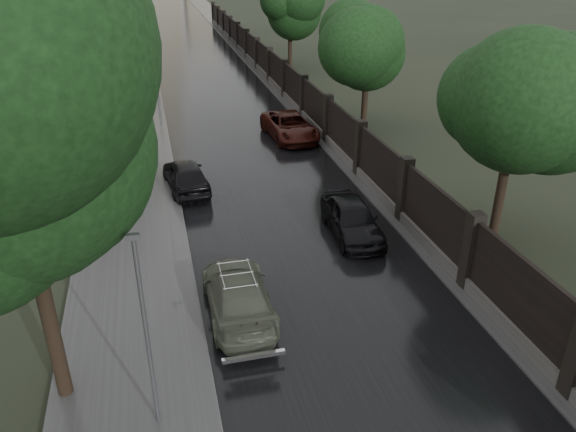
{
  "coord_description": "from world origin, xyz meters",
  "views": [
    {
      "loc": [
        -4.78,
        -8.57,
        10.3
      ],
      "look_at": [
        -0.51,
        8.57,
        1.5
      ],
      "focal_mm": 35.0,
      "sensor_mm": 36.0,
      "label": 1
    }
  ],
  "objects_px": {
    "volga_sedan": "(238,294)",
    "hatchback_left": "(186,176)",
    "tree_right_b": "(368,43)",
    "car_right_near": "(352,218)",
    "tree_right_c": "(290,8)",
    "lamp_post": "(147,334)",
    "tree_left_near": "(11,154)",
    "tree_left_far": "(89,27)",
    "traffic_light": "(157,88)",
    "tree_right_a": "(516,109)",
    "car_right_far": "(290,126)"
  },
  "relations": [
    {
      "from": "hatchback_left",
      "to": "car_right_near",
      "type": "xyz_separation_m",
      "value": [
        5.78,
        -5.85,
        0.01
      ]
    },
    {
      "from": "tree_right_a",
      "to": "hatchback_left",
      "type": "height_order",
      "value": "tree_right_a"
    },
    {
      "from": "lamp_post",
      "to": "car_right_near",
      "type": "xyz_separation_m",
      "value": [
        7.58,
        7.82,
        -1.96
      ]
    },
    {
      "from": "tree_left_far",
      "to": "tree_right_a",
      "type": "distance_m",
      "value": 26.91
    },
    {
      "from": "tree_right_b",
      "to": "tree_right_c",
      "type": "height_order",
      "value": "same"
    },
    {
      "from": "lamp_post",
      "to": "volga_sedan",
      "type": "distance_m",
      "value": 5.1
    },
    {
      "from": "tree_left_near",
      "to": "lamp_post",
      "type": "xyz_separation_m",
      "value": [
        2.2,
        -1.5,
        -3.75
      ]
    },
    {
      "from": "car_right_near",
      "to": "hatchback_left",
      "type": "bearing_deg",
      "value": 136.75
    },
    {
      "from": "tree_right_c",
      "to": "lamp_post",
      "type": "bearing_deg",
      "value": -108.52
    },
    {
      "from": "tree_right_c",
      "to": "lamp_post",
      "type": "xyz_separation_m",
      "value": [
        -12.9,
        -38.5,
        -2.28
      ]
    },
    {
      "from": "volga_sedan",
      "to": "traffic_light",
      "type": "bearing_deg",
      "value": -85.32
    },
    {
      "from": "tree_left_far",
      "to": "lamp_post",
      "type": "relative_size",
      "value": 1.45
    },
    {
      "from": "tree_right_b",
      "to": "lamp_post",
      "type": "relative_size",
      "value": 1.37
    },
    {
      "from": "lamp_post",
      "to": "volga_sedan",
      "type": "relative_size",
      "value": 1.11
    },
    {
      "from": "hatchback_left",
      "to": "car_right_near",
      "type": "bearing_deg",
      "value": 128.32
    },
    {
      "from": "traffic_light",
      "to": "car_right_far",
      "type": "relative_size",
      "value": 0.79
    },
    {
      "from": "tree_left_far",
      "to": "tree_right_b",
      "type": "relative_size",
      "value": 1.05
    },
    {
      "from": "tree_left_near",
      "to": "tree_right_b",
      "type": "xyz_separation_m",
      "value": [
        15.1,
        19.0,
        -1.47
      ]
    },
    {
      "from": "traffic_light",
      "to": "tree_right_a",
      "type": "bearing_deg",
      "value": -55.23
    },
    {
      "from": "tree_left_far",
      "to": "tree_right_b",
      "type": "bearing_deg",
      "value": -27.3
    },
    {
      "from": "tree_left_near",
      "to": "volga_sedan",
      "type": "distance_m",
      "value": 7.84
    },
    {
      "from": "tree_left_far",
      "to": "traffic_light",
      "type": "height_order",
      "value": "tree_left_far"
    },
    {
      "from": "tree_right_a",
      "to": "volga_sedan",
      "type": "distance_m",
      "value": 11.49
    },
    {
      "from": "tree_left_far",
      "to": "tree_right_c",
      "type": "height_order",
      "value": "tree_left_far"
    },
    {
      "from": "car_right_near",
      "to": "tree_right_a",
      "type": "bearing_deg",
      "value": -11.85
    },
    {
      "from": "tree_right_a",
      "to": "car_right_near",
      "type": "bearing_deg",
      "value": 166.03
    },
    {
      "from": "tree_right_b",
      "to": "car_right_near",
      "type": "distance_m",
      "value": 14.39
    },
    {
      "from": "tree_right_a",
      "to": "tree_right_c",
      "type": "height_order",
      "value": "same"
    },
    {
      "from": "traffic_light",
      "to": "lamp_post",
      "type": "bearing_deg",
      "value": -92.68
    },
    {
      "from": "lamp_post",
      "to": "hatchback_left",
      "type": "distance_m",
      "value": 13.94
    },
    {
      "from": "hatchback_left",
      "to": "car_right_near",
      "type": "distance_m",
      "value": 8.23
    },
    {
      "from": "volga_sedan",
      "to": "tree_right_c",
      "type": "bearing_deg",
      "value": -106.22
    },
    {
      "from": "tree_right_b",
      "to": "car_right_near",
      "type": "height_order",
      "value": "tree_right_b"
    },
    {
      "from": "tree_right_b",
      "to": "car_right_far",
      "type": "relative_size",
      "value": 1.39
    },
    {
      "from": "tree_right_b",
      "to": "hatchback_left",
      "type": "distance_m",
      "value": 13.7
    },
    {
      "from": "volga_sedan",
      "to": "hatchback_left",
      "type": "relative_size",
      "value": 1.11
    },
    {
      "from": "tree_right_a",
      "to": "volga_sedan",
      "type": "bearing_deg",
      "value": -166.09
    },
    {
      "from": "tree_left_far",
      "to": "car_right_near",
      "type": "distance_m",
      "value": 23.49
    },
    {
      "from": "tree_right_a",
      "to": "tree_right_b",
      "type": "xyz_separation_m",
      "value": [
        0.0,
        14.0,
        0.0
      ]
    },
    {
      "from": "tree_right_b",
      "to": "tree_left_near",
      "type": "bearing_deg",
      "value": -128.48
    },
    {
      "from": "car_right_far",
      "to": "tree_left_near",
      "type": "bearing_deg",
      "value": -123.77
    },
    {
      "from": "tree_right_b",
      "to": "volga_sedan",
      "type": "bearing_deg",
      "value": -122.01
    },
    {
      "from": "volga_sedan",
      "to": "lamp_post",
      "type": "bearing_deg",
      "value": 57.56
    },
    {
      "from": "tree_left_near",
      "to": "tree_right_b",
      "type": "bearing_deg",
      "value": 51.52
    },
    {
      "from": "tree_right_b",
      "to": "traffic_light",
      "type": "xyz_separation_m",
      "value": [
        -11.8,
        2.99,
        -2.55
      ]
    },
    {
      "from": "tree_right_a",
      "to": "tree_left_near",
      "type": "bearing_deg",
      "value": -161.68
    },
    {
      "from": "car_right_far",
      "to": "tree_right_c",
      "type": "bearing_deg",
      "value": 71.58
    },
    {
      "from": "lamp_post",
      "to": "volga_sedan",
      "type": "bearing_deg",
      "value": 57.1
    },
    {
      "from": "tree_left_near",
      "to": "lamp_post",
      "type": "distance_m",
      "value": 4.6
    },
    {
      "from": "tree_right_b",
      "to": "car_right_far",
      "type": "bearing_deg",
      "value": -170.36
    }
  ]
}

